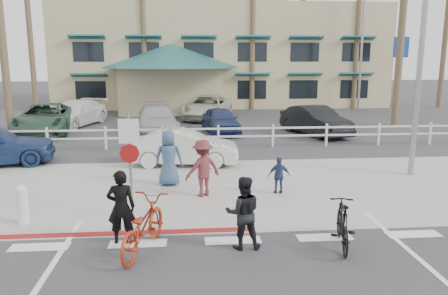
{
  "coord_description": "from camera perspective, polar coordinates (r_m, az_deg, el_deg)",
  "views": [
    {
      "loc": [
        -0.92,
        -8.06,
        3.82
      ],
      "look_at": [
        0.03,
        3.25,
        1.5
      ],
      "focal_mm": 35.0,
      "sensor_mm": 36.0,
      "label": 1
    }
  ],
  "objects": [
    {
      "name": "ground",
      "position": [
        8.97,
        1.58,
        -13.66
      ],
      "size": [
        140.0,
        140.0,
        0.0
      ],
      "primitive_type": "plane",
      "color": "#333335"
    },
    {
      "name": "sidewalk_plaza",
      "position": [
        13.16,
        -0.61,
        -5.3
      ],
      "size": [
        22.0,
        7.0,
        0.01
      ],
      "primitive_type": "cube",
      "color": "gray",
      "rests_on": "ground"
    },
    {
      "name": "cross_street",
      "position": [
        17.02,
        -1.6,
        -1.42
      ],
      "size": [
        40.0,
        5.0,
        0.01
      ],
      "primitive_type": "cube",
      "color": "#333335",
      "rests_on": "ground"
    },
    {
      "name": "parking_lot",
      "position": [
        26.36,
        -2.78,
        3.2
      ],
      "size": [
        50.0,
        16.0,
        0.01
      ],
      "primitive_type": "cube",
      "color": "#333335",
      "rests_on": "ground"
    },
    {
      "name": "curb_red",
      "position": [
        10.23,
        -16.48,
        -10.82
      ],
      "size": [
        7.0,
        0.25,
        0.02
      ],
      "primitive_type": "cube",
      "color": "maroon",
      "rests_on": "ground"
    },
    {
      "name": "rail_fence",
      "position": [
        18.91,
        -0.44,
        1.43
      ],
      "size": [
        29.4,
        0.16,
        1.0
      ],
      "primitive_type": null,
      "color": "silver",
      "rests_on": "ground"
    },
    {
      "name": "building",
      "position": [
        39.22,
        -0.57,
        14.21
      ],
      "size": [
        28.0,
        16.0,
        11.3
      ],
      "primitive_type": null,
      "color": "#C6B787",
      "rests_on": "ground"
    },
    {
      "name": "sign_post",
      "position": [
        10.62,
        -12.16,
        -1.61
      ],
      "size": [
        0.5,
        0.1,
        2.9
      ],
      "primitive_type": null,
      "color": "gray",
      "rests_on": "ground"
    },
    {
      "name": "bollard_0",
      "position": [
        11.29,
        -24.85,
        -6.79
      ],
      "size": [
        0.26,
        0.26,
        0.95
      ],
      "primitive_type": null,
      "color": "silver",
      "rests_on": "ground"
    },
    {
      "name": "streetlight_0",
      "position": [
        15.48,
        24.5,
        13.05
      ],
      "size": [
        0.6,
        2.0,
        9.0
      ],
      "primitive_type": null,
      "color": "gray",
      "rests_on": "ground"
    },
    {
      "name": "streetlight_1",
      "position": [
        34.58,
        17.55,
        12.56
      ],
      "size": [
        0.6,
        2.0,
        9.5
      ],
      "primitive_type": null,
      "color": "gray",
      "rests_on": "ground"
    },
    {
      "name": "info_sign",
      "position": [
        33.58,
        21.84,
        8.98
      ],
      "size": [
        1.2,
        0.16,
        5.6
      ],
      "primitive_type": null,
      "color": "navy",
      "rests_on": "ground"
    },
    {
      "name": "palm_1",
      "position": [
        34.97,
        -24.15,
        14.96
      ],
      "size": [
        4.0,
        4.0,
        13.0
      ],
      "primitive_type": null,
      "color": "black",
      "rests_on": "ground"
    },
    {
      "name": "palm_2",
      "position": [
        35.04,
        -17.31,
        17.89
      ],
      "size": [
        4.0,
        4.0,
        16.0
      ],
      "primitive_type": null,
      "color": "black",
      "rests_on": "ground"
    },
    {
      "name": "palm_3",
      "position": [
        33.36,
        -10.56,
        16.82
      ],
      "size": [
        4.0,
        4.0,
        14.0
      ],
      "primitive_type": null,
      "color": "black",
      "rests_on": "ground"
    },
    {
      "name": "palm_4",
      "position": [
        34.28,
        -3.42,
        17.68
      ],
      "size": [
        4.0,
        4.0,
        15.0
      ],
      "primitive_type": null,
      "color": "black",
      "rests_on": "ground"
    },
    {
      "name": "palm_5",
      "position": [
        33.54,
        3.77,
        16.09
      ],
      "size": [
        4.0,
        4.0,
        13.0
      ],
      "primitive_type": null,
      "color": "black",
      "rests_on": "ground"
    },
    {
      "name": "palm_7",
      "position": [
        35.64,
        17.15,
        16.16
      ],
      "size": [
        4.0,
        4.0,
        14.0
      ],
      "primitive_type": null,
      "color": "black",
      "rests_on": "ground"
    },
    {
      "name": "palm_8",
      "position": [
        38.21,
        22.42,
        16.23
      ],
      "size": [
        4.0,
        4.0,
        15.0
      ],
      "primitive_type": null,
      "color": "black",
      "rests_on": "ground"
    },
    {
      "name": "palm_9",
      "position": [
        38.7,
        27.07,
        14.29
      ],
      "size": [
        4.0,
        4.0,
        13.0
      ],
      "primitive_type": null,
      "color": "black",
      "rests_on": "ground"
    },
    {
      "name": "palm_10",
      "position": [
        24.88,
        -27.25,
        15.33
      ],
      "size": [
        4.0,
        4.0,
        12.0
      ],
      "primitive_type": null,
      "color": "black",
      "rests_on": "ground"
    },
    {
      "name": "bike_red",
      "position": [
        8.98,
        -10.6,
        -10.06
      ],
      "size": [
        1.27,
        2.18,
        1.08
      ],
      "primitive_type": "imported",
      "rotation": [
        0.0,
        0.0,
        2.86
      ],
      "color": "maroon",
      "rests_on": "ground"
    },
    {
      "name": "rider_red",
      "position": [
        9.38,
        -13.29,
        -7.6
      ],
      "size": [
        0.6,
        0.4,
        1.59
      ],
      "primitive_type": "imported",
      "rotation": [
        0.0,
        0.0,
        3.18
      ],
      "color": "black",
      "rests_on": "ground"
    },
    {
      "name": "bike_black",
      "position": [
        9.37,
        15.23,
        -9.64
      ],
      "size": [
        0.82,
        1.72,
        0.99
      ],
      "primitive_type": "imported",
      "rotation": [
        0.0,
        0.0,
        2.92
      ],
      "color": "black",
      "rests_on": "ground"
    },
    {
      "name": "rider_black",
      "position": [
        8.93,
        2.51,
        -8.51
      ],
      "size": [
        0.75,
        0.6,
        1.51
      ],
      "primitive_type": "imported",
      "rotation": [
        0.0,
        0.0,
        3.11
      ],
      "color": "black",
      "rests_on": "ground"
    },
    {
      "name": "pedestrian_a",
      "position": [
        12.24,
        -2.79,
        -2.71
      ],
      "size": [
        1.2,
        1.0,
        1.62
      ],
      "primitive_type": "imported",
      "rotation": [
        0.0,
        0.0,
        3.6
      ],
      "color": "maroon",
      "rests_on": "ground"
    },
    {
      "name": "pedestrian_child",
      "position": [
        12.59,
        7.21,
        -3.67
      ],
      "size": [
        0.65,
        0.31,
        1.07
      ],
      "primitive_type": "imported",
      "rotation": [
        0.0,
        0.0,
        3.06
      ],
      "color": "navy",
      "rests_on": "ground"
    },
    {
      "name": "pedestrian_b",
      "position": [
        13.36,
        -7.22,
        -1.35
      ],
      "size": [
        0.86,
        0.58,
        1.72
      ],
      "primitive_type": "imported",
      "rotation": [
        0.0,
        0.0,
        3.1
      ],
      "color": "#354E6E",
      "rests_on": "ground"
    },
    {
      "name": "car_white_sedan",
      "position": [
        15.92,
        -5.24,
        0.0
      ],
      "size": [
        4.06,
        1.75,
        1.3
      ],
      "primitive_type": "imported",
      "rotation": [
        0.0,
        0.0,
        1.47
      ],
      "color": "silver",
      "rests_on": "ground"
    },
    {
      "name": "lot_car_0",
      "position": [
        24.46,
        -22.34,
        3.52
      ],
      "size": [
        3.21,
        5.84,
        1.55
      ],
      "primitive_type": "imported",
      "rotation": [
        0.0,
        0.0,
        0.12
      ],
      "color": "#2B4C3B",
      "rests_on": "ground"
    },
    {
      "name": "lot_car_1",
      "position": [
        22.86,
        -8.81,
        3.64
      ],
      "size": [
        2.65,
        5.27,
        1.47
      ],
      "primitive_type": "imported",
      "rotation": [
        0.0,
        0.0,
        0.12
      ],
      "color": "#A1A1A1",
      "rests_on": "ground"
    },
    {
      "name": "lot_car_2",
      "position": [
        22.71,
        -0.47,
        3.56
      ],
      "size": [
        2.08,
        4.09,
        1.33
      ],
      "primitive_type": "imported",
      "rotation": [
        0.0,
        0.0,
        0.13
      ],
      "color": "navy",
      "rests_on": "ground"
    },
    {
      "name": "lot_car_3",
      "position": [
        22.63,
        11.84,
        3.45
      ],
      "size": [
        2.94,
        4.71,
        1.47
      ],
      "primitive_type": "imported",
      "rotation": [
        0.0,
        0.0,
        0.34
      ],
      "color": "black",
      "rests_on": "ground"
    },
    {
      "name": "lot_car_4",
      "position": [
        26.63,
        -18.93,
        4.24
      ],
      "size": [
        3.47,
        5.39,
        1.45
      ],
      "primitive_type": "imported",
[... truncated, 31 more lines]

